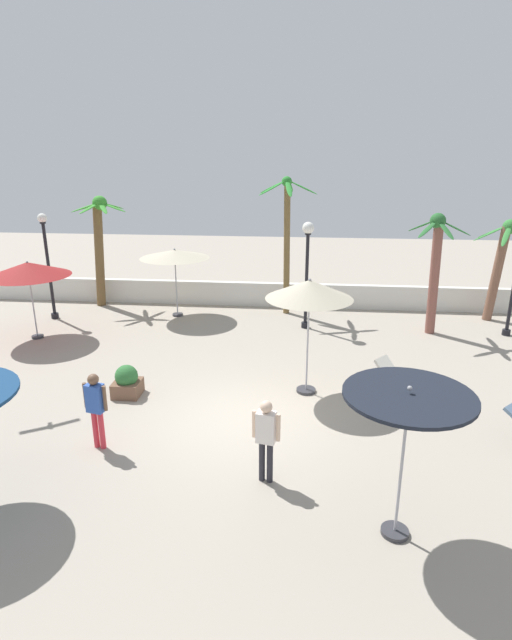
{
  "coord_description": "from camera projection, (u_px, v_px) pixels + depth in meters",
  "views": [
    {
      "loc": [
        1.42,
        -10.8,
        6.1
      ],
      "look_at": [
        0.0,
        3.33,
        1.4
      ],
      "focal_mm": 28.3,
      "sensor_mm": 36.0,
      "label": 1
    }
  ],
  "objects": [
    {
      "name": "ground_plane",
      "position": [
        242.0,
        417.0,
        12.25
      ],
      "size": [
        56.0,
        56.0,
        0.0
      ],
      "primitive_type": "plane",
      "color": "#9E9384"
    },
    {
      "name": "boundary_wall",
      "position": [
        271.0,
        294.0,
        21.09
      ],
      "size": [
        25.2,
        0.3,
        0.98
      ],
      "primitive_type": "cube",
      "color": "silver",
      "rests_on": "ground_plane"
    },
    {
      "name": "patio_umbrella_1",
      "position": [
        175.0,
        254.0,
        19.17
      ],
      "size": [
        2.66,
        2.66,
        2.68
      ],
      "color": "#333338",
      "rests_on": "ground_plane"
    },
    {
      "name": "patio_umbrella_2",
      "position": [
        309.0,
        290.0,
        12.7
      ],
      "size": [
        2.24,
        2.24,
        3.13
      ],
      "color": "#333338",
      "rests_on": "ground_plane"
    },
    {
      "name": "patio_umbrella_3",
      "position": [
        408.0,
        407.0,
        7.75
      ],
      "size": [
        2.03,
        2.03,
        2.75
      ],
      "color": "#333338",
      "rests_on": "ground_plane"
    },
    {
      "name": "patio_umbrella_4",
      "position": [
        28.0,
        269.0,
        16.79
      ],
      "size": [
        2.75,
        2.75,
        2.72
      ],
      "color": "#333338",
      "rests_on": "ground_plane"
    },
    {
      "name": "palm_tree_0",
      "position": [
        287.0,
        231.0,
        19.27
      ],
      "size": [
        2.27,
        2.34,
        5.3
      ],
      "color": "brown",
      "rests_on": "ground_plane"
    },
    {
      "name": "palm_tree_1",
      "position": [
        435.0,
        260.0,
        17.24
      ],
      "size": [
        1.99,
        2.19,
        4.23
      ],
      "color": "brown",
      "rests_on": "ground_plane"
    },
    {
      "name": "palm_tree_2",
      "position": [
        99.0,
        238.0,
        20.43
      ],
      "size": [
        2.2,
        2.21,
        4.53
      ],
      "color": "brown",
      "rests_on": "ground_plane"
    },
    {
      "name": "palm_tree_3",
      "position": [
        501.0,
        258.0,
        18.7
      ],
      "size": [
        2.45,
        2.14,
        3.85
      ],
      "color": "brown",
      "rests_on": "ground_plane"
    },
    {
      "name": "lamp_post_1",
      "position": [
        307.0,
        259.0,
        17.78
      ],
      "size": [
        0.41,
        0.41,
        3.86
      ],
      "color": "black",
      "rests_on": "ground_plane"
    },
    {
      "name": "lamp_post_2",
      "position": [
        47.0,
        258.0,
        18.89
      ],
      "size": [
        0.34,
        0.34,
        4.03
      ],
      "color": "black",
      "rests_on": "ground_plane"
    },
    {
      "name": "lounge_chair_1",
      "position": [
        408.0,
        382.0,
        13.24
      ],
      "size": [
        1.79,
        1.65,
        0.84
      ],
      "color": "#B7B7BC",
      "rests_on": "ground_plane"
    },
    {
      "name": "guest_0",
      "position": [
        266.0,
        433.0,
        9.56
      ],
      "size": [
        0.55,
        0.31,
        1.74
      ],
      "color": "#26262D",
      "rests_on": "ground_plane"
    },
    {
      "name": "guest_1",
      "position": [
        96.0,
        404.0,
        10.68
      ],
      "size": [
        0.55,
        0.31,
        1.74
      ],
      "color": "#D8333F",
      "rests_on": "ground_plane"
    },
    {
      "name": "planter",
      "position": [
        127.0,
        382.0,
        13.26
      ],
      "size": [
        0.7,
        0.7,
        0.85
      ],
      "color": "brown",
      "rests_on": "ground_plane"
    }
  ]
}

